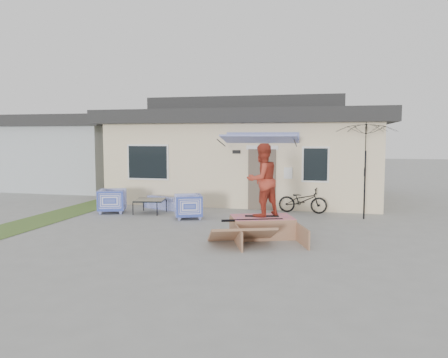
% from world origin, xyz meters
% --- Properties ---
extents(ground, '(90.00, 90.00, 0.00)m').
position_xyz_m(ground, '(0.00, 0.00, 0.00)').
color(ground, gray).
rests_on(ground, ground).
extents(grass_strip, '(1.40, 8.00, 0.01)m').
position_xyz_m(grass_strip, '(-5.20, 2.00, 0.00)').
color(grass_strip, '#45642B').
rests_on(grass_strip, ground).
extents(house, '(10.80, 8.49, 4.10)m').
position_xyz_m(house, '(0.00, 7.99, 1.94)').
color(house, beige).
rests_on(house, ground).
extents(neighbor_house, '(8.60, 7.60, 3.50)m').
position_xyz_m(neighbor_house, '(-10.50, 10.00, 1.78)').
color(neighbor_house, '#ABB4B9').
rests_on(neighbor_house, ground).
extents(loveseat, '(1.61, 1.03, 0.61)m').
position_xyz_m(loveseat, '(-2.35, 3.96, 0.30)').
color(loveseat, '#2840B1').
rests_on(loveseat, ground).
extents(armchair_left, '(1.03, 1.07, 0.88)m').
position_xyz_m(armchair_left, '(-3.75, 2.74, 0.44)').
color(armchair_left, '#2840B1').
rests_on(armchair_left, ground).
extents(armchair_right, '(1.01, 1.04, 0.83)m').
position_xyz_m(armchair_right, '(-0.97, 2.32, 0.42)').
color(armchair_right, '#2840B1').
rests_on(armchair_right, ground).
extents(coffee_table, '(1.09, 1.09, 0.46)m').
position_xyz_m(coffee_table, '(-2.49, 2.92, 0.23)').
color(coffee_table, black).
rests_on(coffee_table, ground).
extents(bicycle, '(1.63, 0.65, 1.02)m').
position_xyz_m(bicycle, '(2.42, 4.16, 0.51)').
color(bicycle, black).
rests_on(bicycle, ground).
extents(patio_umbrella, '(1.94, 1.80, 2.20)m').
position_xyz_m(patio_umbrella, '(4.32, 3.47, 1.75)').
color(patio_umbrella, black).
rests_on(patio_umbrella, ground).
extents(skate_ramp, '(2.11, 2.40, 0.50)m').
position_xyz_m(skate_ramp, '(1.65, 0.33, 0.25)').
color(skate_ramp, '#8F6145').
rests_on(skate_ramp, ground).
extents(skateboard, '(0.88, 0.38, 0.05)m').
position_xyz_m(skateboard, '(1.63, 0.37, 0.53)').
color(skateboard, black).
rests_on(skateboard, skate_ramp).
extents(skater, '(1.12, 1.13, 1.83)m').
position_xyz_m(skater, '(1.63, 0.37, 1.47)').
color(skater, '#AD3827').
rests_on(skater, skateboard).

